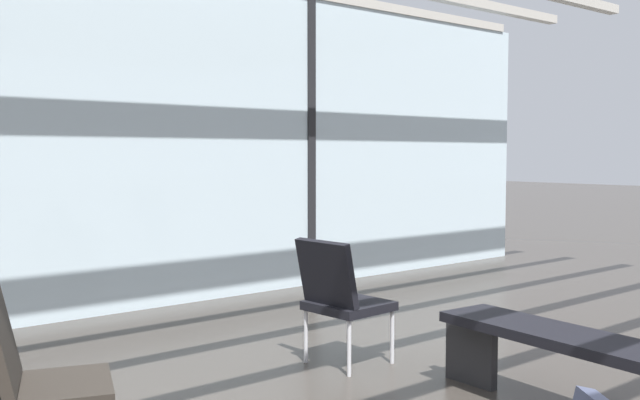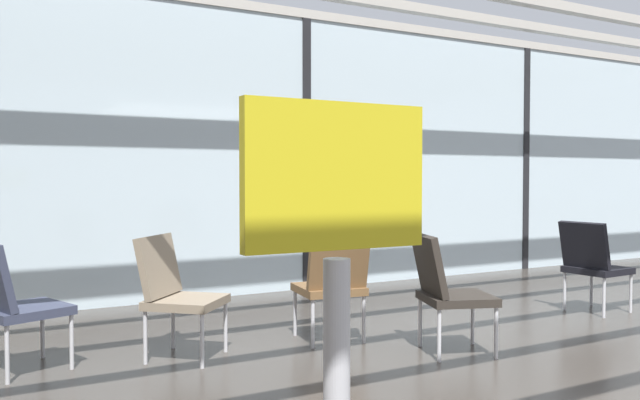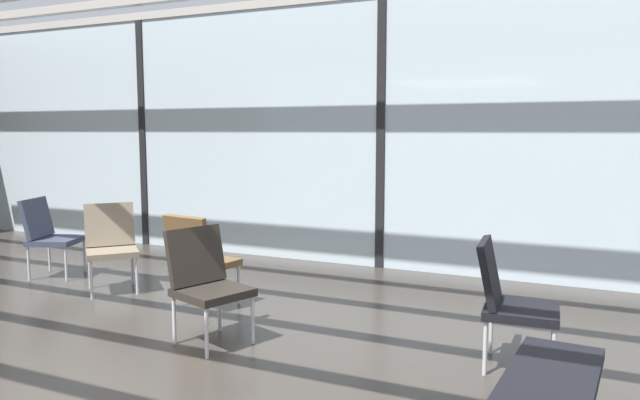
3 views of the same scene
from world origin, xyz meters
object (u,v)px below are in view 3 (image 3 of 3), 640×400
object	(u,v)px
parked_airplane	(418,113)
lounge_chair_1	(111,242)
lounge_chair_2	(199,255)
lounge_chair_5	(48,232)
lounge_chair_3	(508,296)
lounge_chair_0	(206,278)

from	to	relation	value
parked_airplane	lounge_chair_1	world-z (taller)	parked_airplane
lounge_chair_2	lounge_chair_1	bearing A→B (deg)	-0.03
lounge_chair_1	lounge_chair_5	size ratio (longest dim) A/B	1.00
lounge_chair_5	lounge_chair_3	bearing A→B (deg)	-115.96
lounge_chair_0	lounge_chair_3	size ratio (longest dim) A/B	1.00
lounge_chair_1	lounge_chair_3	bearing A→B (deg)	-53.50
lounge_chair_0	lounge_chair_5	distance (m)	2.97
parked_airplane	lounge_chair_2	distance (m)	8.86
lounge_chair_3	lounge_chair_5	xyz separation A→B (m)	(-4.96, 0.54, 0.00)
parked_airplane	lounge_chair_5	world-z (taller)	parked_airplane
parked_airplane	lounge_chair_2	bearing A→B (deg)	-87.27
lounge_chair_3	parked_airplane	bearing A→B (deg)	15.60
lounge_chair_0	lounge_chair_5	world-z (taller)	same
lounge_chair_1	lounge_chair_3	distance (m)	3.94
lounge_chair_0	lounge_chair_1	distance (m)	1.95
lounge_chair_1	lounge_chair_5	world-z (taller)	same
parked_airplane	lounge_chair_3	distance (m)	9.60
lounge_chair_0	parked_airplane	bearing A→B (deg)	25.52
lounge_chair_2	lounge_chair_5	xyz separation A→B (m)	(-2.24, 0.31, 0.00)
lounge_chair_1	lounge_chair_2	size ratio (longest dim) A/B	1.00
lounge_chair_2	lounge_chair_5	world-z (taller)	same
lounge_chair_0	lounge_chair_3	distance (m)	2.21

